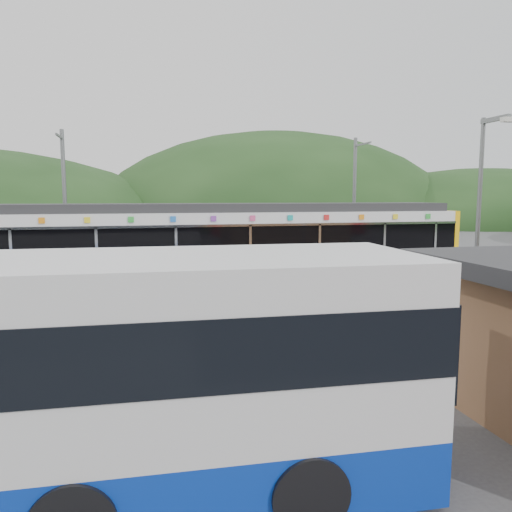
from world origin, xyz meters
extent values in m
plane|color=#4C4C4F|center=(0.00, 0.00, 0.00)|extent=(120.00, 120.00, 0.00)
ellipsoid|color=#1E3D19|center=(16.00, 54.00, 0.00)|extent=(52.00, 39.00, 26.00)
ellipsoid|color=#1E3D19|center=(45.00, 48.00, 0.00)|extent=(44.00, 33.00, 16.00)
cube|color=#9E9E99|center=(0.00, 3.30, 0.15)|extent=(26.00, 3.20, 0.30)
cube|color=yellow|center=(0.00, 2.00, 0.30)|extent=(26.00, 0.10, 0.01)
cube|color=black|center=(-5.91, 6.00, 0.30)|extent=(3.20, 2.20, 0.56)
cube|color=black|center=(6.09, 6.00, 0.30)|extent=(3.20, 2.20, 0.56)
cube|color=silver|center=(0.09, 6.00, 1.04)|extent=(20.00, 2.90, 0.92)
cube|color=black|center=(0.09, 6.00, 2.23)|extent=(20.00, 2.96, 1.45)
cube|color=silver|center=(0.09, 4.50, 1.55)|extent=(20.00, 0.05, 0.10)
cube|color=silver|center=(0.09, 4.50, 2.90)|extent=(20.00, 0.05, 0.10)
cube|color=silver|center=(0.09, 6.00, 3.17)|extent=(20.00, 2.90, 0.45)
cube|color=#2D2D30|center=(0.09, 6.00, 3.58)|extent=(19.40, 2.50, 0.36)
cube|color=yellow|center=(10.21, 6.00, 1.90)|extent=(0.24, 2.92, 3.00)
cube|color=silver|center=(-8.41, 4.50, 2.23)|extent=(0.10, 0.05, 1.35)
cube|color=silver|center=(-5.41, 4.50, 2.23)|extent=(0.10, 0.05, 1.35)
cube|color=silver|center=(-2.41, 4.50, 2.23)|extent=(0.10, 0.05, 1.35)
cube|color=silver|center=(0.59, 4.50, 2.23)|extent=(0.10, 0.05, 1.35)
cube|color=silver|center=(3.59, 4.50, 2.23)|extent=(0.10, 0.05, 1.35)
cube|color=silver|center=(6.59, 4.50, 2.23)|extent=(0.10, 0.05, 1.35)
cube|color=silver|center=(9.09, 4.50, 2.23)|extent=(0.10, 0.05, 1.35)
cube|color=orange|center=(-7.31, 4.51, 3.18)|extent=(0.22, 0.04, 0.22)
cube|color=yellow|center=(-5.71, 4.51, 3.18)|extent=(0.22, 0.04, 0.22)
cube|color=green|center=(-4.11, 4.51, 3.18)|extent=(0.22, 0.04, 0.22)
cube|color=blue|center=(-2.51, 4.51, 3.18)|extent=(0.22, 0.04, 0.22)
cube|color=purple|center=(-0.91, 4.51, 3.18)|extent=(0.22, 0.04, 0.22)
cube|color=#E54C8C|center=(0.69, 4.51, 3.18)|extent=(0.22, 0.04, 0.22)
cube|color=#19A5A5|center=(2.29, 4.51, 3.18)|extent=(0.22, 0.04, 0.22)
cube|color=red|center=(3.89, 4.51, 3.18)|extent=(0.22, 0.04, 0.22)
cube|color=orange|center=(5.49, 4.51, 3.18)|extent=(0.22, 0.04, 0.22)
cube|color=yellow|center=(7.09, 4.51, 3.18)|extent=(0.22, 0.04, 0.22)
cube|color=green|center=(8.69, 4.51, 3.18)|extent=(0.22, 0.04, 0.22)
cylinder|color=slate|center=(-7.00, 8.60, 3.50)|extent=(0.18, 0.18, 7.00)
cube|color=slate|center=(-7.00, 7.80, 6.60)|extent=(0.08, 1.80, 0.08)
cylinder|color=slate|center=(7.00, 8.60, 3.50)|extent=(0.18, 0.18, 7.00)
cube|color=slate|center=(7.00, 7.80, 6.60)|extent=(0.08, 1.80, 0.08)
cylinder|color=black|center=(-4.64, -8.46, 0.49)|extent=(1.09, 2.89, 0.99)
cylinder|color=black|center=(-1.91, -8.57, 0.49)|extent=(1.09, 2.89, 0.99)
cylinder|color=slate|center=(5.49, -3.00, 3.11)|extent=(0.12, 0.12, 6.23)
cube|color=slate|center=(5.49, -3.47, 6.13)|extent=(0.13, 1.04, 0.12)
cube|color=silver|center=(5.49, -3.93, 6.04)|extent=(0.35, 0.18, 0.12)
camera|label=1|loc=(-3.92, -15.23, 4.10)|focal=35.00mm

